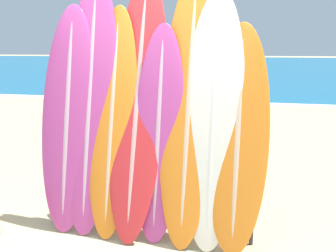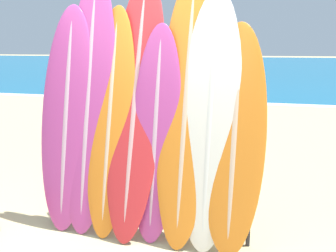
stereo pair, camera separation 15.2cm
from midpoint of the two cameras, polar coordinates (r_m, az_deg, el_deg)
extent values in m
cube|color=#146693|center=(42.85, 14.15, 8.63)|extent=(120.00, 60.00, 0.00)
cube|color=white|center=(13.29, 9.93, 3.33)|extent=(120.00, 0.60, 0.01)
cylinder|color=#28282D|center=(4.33, -14.98, -7.58)|extent=(0.04, 0.04, 0.92)
cylinder|color=#28282D|center=(3.76, 12.90, -10.40)|extent=(0.04, 0.04, 0.92)
cylinder|color=#28282D|center=(3.80, -2.13, -2.97)|extent=(2.05, 0.04, 0.04)
cylinder|color=#28282D|center=(4.06, -2.05, -13.64)|extent=(2.05, 0.04, 0.04)
ellipsoid|color=#B23D8E|center=(4.09, -13.38, 1.21)|extent=(0.58, 0.54, 2.27)
ellipsoid|color=#CAA1BE|center=(4.09, -13.38, 1.21)|extent=(0.10, 0.53, 2.18)
ellipsoid|color=#B23D8E|center=(4.00, -10.37, 3.19)|extent=(0.56, 0.64, 2.56)
ellipsoid|color=#CAA1BE|center=(4.00, -10.37, 3.19)|extent=(0.10, 0.62, 2.46)
ellipsoid|color=orange|center=(3.89, -7.25, 0.82)|extent=(0.49, 0.63, 2.26)
ellipsoid|color=beige|center=(3.89, -7.25, 0.82)|extent=(0.09, 0.62, 2.17)
ellipsoid|color=red|center=(3.84, -3.61, 3.02)|extent=(0.56, 0.85, 2.56)
ellipsoid|color=#D19A9C|center=(3.84, -3.61, 3.02)|extent=(0.10, 0.83, 2.46)
ellipsoid|color=#B23D8E|center=(3.73, -0.61, -1.00)|extent=(0.49, 0.50, 2.07)
ellipsoid|color=#CAA1BE|center=(3.73, -0.61, -1.00)|extent=(0.09, 0.49, 1.99)
ellipsoid|color=orange|center=(3.69, 3.83, 2.77)|extent=(0.55, 0.78, 2.57)
ellipsoid|color=beige|center=(3.69, 3.83, 2.77)|extent=(0.10, 0.76, 2.47)
ellipsoid|color=silver|center=(3.63, 7.32, 1.07)|extent=(0.57, 0.67, 2.39)
ellipsoid|color=silver|center=(3.63, 7.32, 1.07)|extent=(0.10, 0.65, 2.29)
ellipsoid|color=orange|center=(3.60, 10.82, -1.61)|extent=(0.56, 0.64, 2.08)
ellipsoid|color=beige|center=(3.60, 10.82, -1.61)|extent=(0.10, 0.63, 2.00)
cylinder|color=beige|center=(8.95, 6.03, 1.92)|extent=(0.10, 0.10, 0.74)
cylinder|color=beige|center=(9.11, 5.97, 2.08)|extent=(0.10, 0.10, 0.74)
cube|color=#478466|center=(8.99, 6.03, 3.63)|extent=(0.17, 0.23, 0.22)
cube|color=#2D333D|center=(8.94, 6.09, 6.18)|extent=(0.19, 0.25, 0.58)
sphere|color=beige|center=(8.91, 6.15, 8.92)|extent=(0.21, 0.21, 0.21)
cylinder|color=tan|center=(11.36, 11.16, 3.80)|extent=(0.10, 0.10, 0.75)
cylinder|color=tan|center=(11.52, 10.94, 3.91)|extent=(0.10, 0.10, 0.75)
cube|color=gold|center=(11.41, 11.10, 5.15)|extent=(0.20, 0.24, 0.22)
cube|color=#42996B|center=(11.38, 11.18, 7.18)|extent=(0.22, 0.26, 0.58)
sphere|color=tan|center=(11.35, 11.26, 9.34)|extent=(0.21, 0.21, 0.21)
camera|label=1|loc=(0.08, -89.04, 0.19)|focal=42.00mm
camera|label=2|loc=(0.08, 90.96, -0.19)|focal=42.00mm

